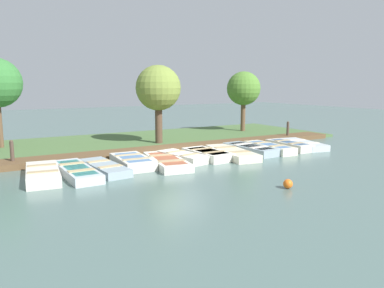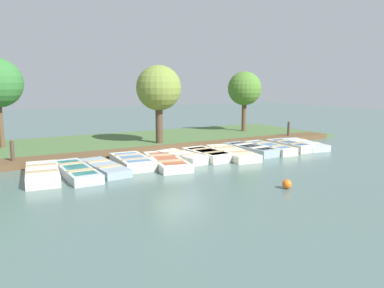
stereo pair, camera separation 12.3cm
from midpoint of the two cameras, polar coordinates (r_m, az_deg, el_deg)
ground_plane at (r=17.82m, az=-2.08°, el=-1.95°), size 80.00×80.00×0.00m
shore_bank at (r=22.28m, az=-8.17°, el=0.39°), size 8.00×24.00×0.15m
dock_walkway at (r=19.07m, az=-4.14°, el=-0.83°), size 1.49×21.96×0.26m
rowboat_0 at (r=14.65m, az=-22.02°, el=-4.21°), size 3.12×1.46×0.43m
rowboat_1 at (r=14.81m, az=-17.41°, el=-3.96°), size 3.61×1.13×0.35m
rowboat_2 at (r=15.23m, az=-13.44°, el=-3.49°), size 3.21×1.26×0.33m
rowboat_3 at (r=15.91m, az=-9.29°, el=-2.64°), size 2.73×1.39×0.42m
rowboat_4 at (r=16.00m, az=-4.12°, el=-2.65°), size 3.70×1.81×0.33m
rowboat_5 at (r=16.86m, az=-1.67°, el=-1.95°), size 2.77×1.50×0.37m
rowboat_6 at (r=17.37m, az=2.16°, el=-1.58°), size 2.68×1.36×0.40m
rowboat_7 at (r=17.95m, az=5.88°, el=-1.34°), size 3.71×1.70×0.35m
rowboat_8 at (r=18.96m, az=8.70°, el=-0.77°), size 3.11×1.31×0.40m
rowboat_9 at (r=19.60m, az=11.52°, el=-0.54°), size 3.10×1.03×0.39m
rowboat_10 at (r=20.49m, az=14.37°, el=-0.19°), size 2.76×1.06×0.41m
rowboat_11 at (r=21.31m, az=16.42°, el=-0.03°), size 3.32×1.74×0.34m
mooring_post_near at (r=17.22m, az=-25.91°, el=-1.31°), size 0.16×0.16×1.14m
mooring_post_far at (r=23.96m, az=14.24°, el=2.03°), size 0.16×0.16×1.14m
buoy at (r=12.81m, az=14.14°, el=-5.91°), size 0.32×0.32×0.32m
park_tree_left at (r=20.85m, az=-5.34°, el=8.38°), size 2.49×2.49×4.46m
park_tree_center at (r=26.51m, az=7.73°, el=8.32°), size 2.34×2.34×4.29m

